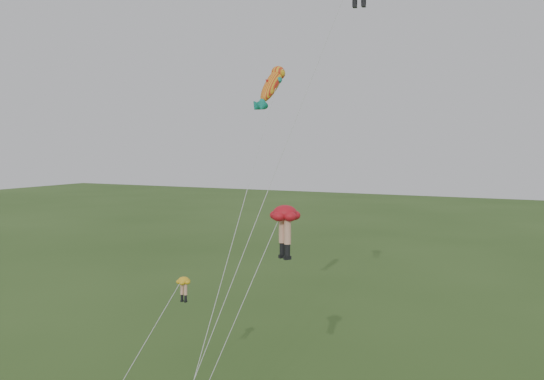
% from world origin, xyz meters
% --- Properties ---
extents(legs_kite_red_mid, '(4.76, 5.36, 12.02)m').
position_xyz_m(legs_kite_red_mid, '(4.03, 1.76, 11.31)').
color(legs_kite_red_mid, red).
rests_on(legs_kite_red_mid, ground).
extents(legs_kite_yellow, '(0.93, 9.24, 7.60)m').
position_xyz_m(legs_kite_yellow, '(-3.22, 3.93, 6.74)').
color(legs_kite_yellow, yellow).
rests_on(legs_kite_yellow, ground).
extents(fish_kite, '(2.61, 15.17, 19.57)m').
position_xyz_m(fish_kite, '(-0.90, 10.51, 18.08)').
color(fish_kite, yellow).
rests_on(fish_kite, ground).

